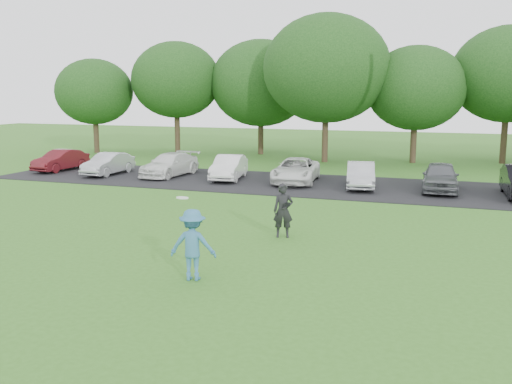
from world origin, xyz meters
TOP-DOWN VIEW (x-y plane):
  - ground at (0.00, 0.00)m, footprint 100.00×100.00m
  - parking_lot at (0.00, 13.00)m, footprint 32.00×6.50m
  - frisbee_player at (-0.02, -0.67)m, footprint 1.14×0.80m
  - camera_bystander at (0.79, 3.62)m, footprint 0.65×0.52m
  - parked_cars at (0.70, 12.98)m, footprint 30.14×4.74m
  - tree_row at (1.51, 22.76)m, footprint 42.39×9.85m

SIDE VIEW (x-z plane):
  - ground at x=0.00m, z-range 0.00..0.00m
  - parking_lot at x=0.00m, z-range 0.00..0.03m
  - parked_cars at x=0.70m, z-range -0.02..1.22m
  - camera_bystander at x=0.79m, z-range 0.00..1.56m
  - frisbee_player at x=-0.02m, z-range -0.13..1.74m
  - tree_row at x=1.51m, z-range 0.59..9.23m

